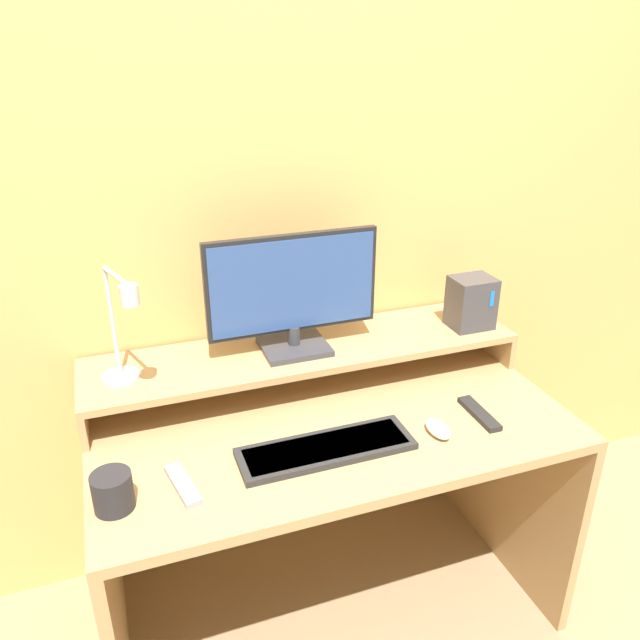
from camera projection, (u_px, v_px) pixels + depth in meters
name	position (u px, v px, depth m)	size (l,w,h in m)	color
wall_back	(284.00, 197.00, 1.88)	(6.00, 0.05, 2.50)	#E5AD60
desk	(329.00, 472.00, 1.85)	(1.32, 0.73, 0.71)	tan
monitor_shelf	(305.00, 352.00, 1.90)	(1.32, 0.31, 0.12)	tan
monitor	(293.00, 292.00, 1.80)	(0.51, 0.18, 0.36)	#38383D
desk_lamp	(122.00, 335.00, 1.61)	(0.12, 0.22, 0.33)	silver
router_dock	(471.00, 302.00, 1.99)	(0.13, 0.11, 0.17)	#3D3D42
keyboard	(326.00, 448.00, 1.61)	(0.46, 0.15, 0.02)	#282828
mouse	(438.00, 429.00, 1.68)	(0.05, 0.10, 0.03)	white
remote_control	(183.00, 485.00, 1.48)	(0.07, 0.17, 0.02)	#99999E
remote_secondary	(479.00, 414.00, 1.76)	(0.04, 0.17, 0.02)	black
mug	(113.00, 491.00, 1.41)	(0.09, 0.09, 0.09)	#232328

